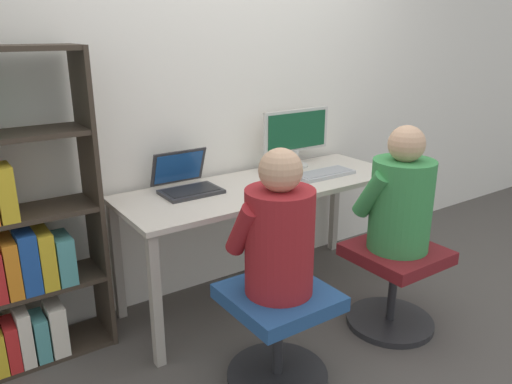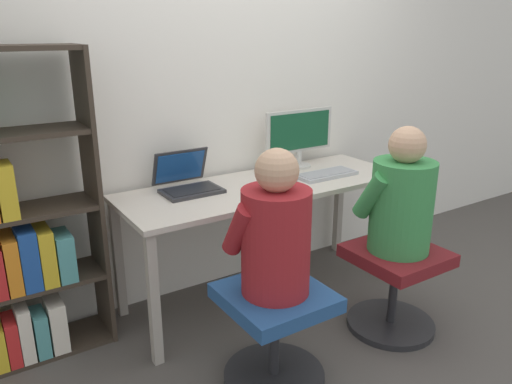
{
  "view_description": "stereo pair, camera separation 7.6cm",
  "coord_description": "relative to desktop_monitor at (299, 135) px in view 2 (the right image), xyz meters",
  "views": [
    {
      "loc": [
        -1.68,
        -2.03,
        1.65
      ],
      "look_at": [
        -0.2,
        0.12,
        0.79
      ],
      "focal_mm": 35.0,
      "sensor_mm": 36.0,
      "label": 1
    },
    {
      "loc": [
        -1.62,
        -2.07,
        1.65
      ],
      "look_at": [
        -0.2,
        0.12,
        0.79
      ],
      "focal_mm": 35.0,
      "sensor_mm": 36.0,
      "label": 2
    }
  ],
  "objects": [
    {
      "name": "keyboard",
      "position": [
        0.01,
        -0.28,
        -0.2
      ],
      "size": [
        0.4,
        0.17,
        0.03
      ],
      "color": "#B2B2B7",
      "rests_on": "desk"
    },
    {
      "name": "desk",
      "position": [
        -0.41,
        -0.21,
        -0.3
      ],
      "size": [
        1.79,
        0.63,
        0.75
      ],
      "color": "beige",
      "rests_on": "ground_plane"
    },
    {
      "name": "office_chair_left",
      "position": [
        -0.0,
        -0.91,
        -0.68
      ],
      "size": [
        0.5,
        0.5,
        0.49
      ],
      "color": "#262628",
      "rests_on": "ground_plane"
    },
    {
      "name": "desktop_monitor",
      "position": [
        0.0,
        0.0,
        0.0
      ],
      "size": [
        0.53,
        0.17,
        0.39
      ],
      "color": "beige",
      "rests_on": "desk"
    },
    {
      "name": "bookshelf",
      "position": [
        -1.83,
        -0.07,
        -0.28
      ],
      "size": [
        0.75,
        0.3,
        1.58
      ],
      "color": "#382D23",
      "rests_on": "ground_plane"
    },
    {
      "name": "computer_mouse_by_keyboard",
      "position": [
        -0.26,
        -0.27,
        -0.2
      ],
      "size": [
        0.07,
        0.1,
        0.04
      ],
      "color": "#99999E",
      "rests_on": "desk"
    },
    {
      "name": "person_at_laptop",
      "position": [
        -0.83,
        -0.91,
        -0.19
      ],
      "size": [
        0.39,
        0.34,
        0.68
      ],
      "color": "maroon",
      "rests_on": "office_chair_right"
    },
    {
      "name": "ground_plane",
      "position": [
        -0.41,
        -0.52,
        -0.97
      ],
      "size": [
        14.0,
        14.0,
        0.0
      ],
      "primitive_type": "plane",
      "color": "#4C4742"
    },
    {
      "name": "office_chair_right",
      "position": [
        -0.83,
        -0.92,
        -0.68
      ],
      "size": [
        0.5,
        0.5,
        0.49
      ],
      "color": "#262628",
      "rests_on": "ground_plane"
    },
    {
      "name": "wall_back",
      "position": [
        -0.41,
        0.17,
        0.33
      ],
      "size": [
        10.0,
        0.05,
        2.6
      ],
      "color": "white",
      "rests_on": "ground_plane"
    },
    {
      "name": "person_at_monitor",
      "position": [
        -0.0,
        -0.9,
        -0.19
      ],
      "size": [
        0.41,
        0.35,
        0.69
      ],
      "color": "#388C47",
      "rests_on": "office_chair_left"
    },
    {
      "name": "laptop",
      "position": [
        -0.86,
        -0.07,
        -0.17
      ],
      "size": [
        0.33,
        0.31,
        0.23
      ],
      "color": "#2D2D30",
      "rests_on": "desk"
    }
  ]
}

